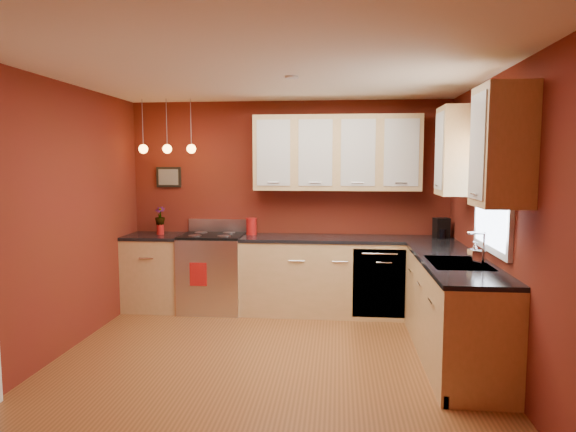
# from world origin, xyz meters

# --- Properties ---
(floor) EXTENTS (4.20, 4.20, 0.00)m
(floor) POSITION_xyz_m (0.00, 0.00, 0.00)
(floor) COLOR brown
(floor) RESTS_ON ground
(ceiling) EXTENTS (4.00, 4.20, 0.02)m
(ceiling) POSITION_xyz_m (0.00, 0.00, 2.60)
(ceiling) COLOR white
(ceiling) RESTS_ON wall_back
(wall_back) EXTENTS (4.00, 0.02, 2.60)m
(wall_back) POSITION_xyz_m (0.00, 2.10, 1.30)
(wall_back) COLOR maroon
(wall_back) RESTS_ON floor
(wall_front) EXTENTS (4.00, 0.02, 2.60)m
(wall_front) POSITION_xyz_m (0.00, -2.10, 1.30)
(wall_front) COLOR maroon
(wall_front) RESTS_ON floor
(wall_left) EXTENTS (0.02, 4.20, 2.60)m
(wall_left) POSITION_xyz_m (-2.00, 0.00, 1.30)
(wall_left) COLOR maroon
(wall_left) RESTS_ON floor
(wall_right) EXTENTS (0.02, 4.20, 2.60)m
(wall_right) POSITION_xyz_m (2.00, 0.00, 1.30)
(wall_right) COLOR maroon
(wall_right) RESTS_ON floor
(base_cabinets_back_left) EXTENTS (0.70, 0.60, 0.90)m
(base_cabinets_back_left) POSITION_xyz_m (-1.65, 1.80, 0.45)
(base_cabinets_back_left) COLOR tan
(base_cabinets_back_left) RESTS_ON floor
(base_cabinets_back_right) EXTENTS (2.54, 0.60, 0.90)m
(base_cabinets_back_right) POSITION_xyz_m (0.73, 1.80, 0.45)
(base_cabinets_back_right) COLOR tan
(base_cabinets_back_right) RESTS_ON floor
(base_cabinets_right) EXTENTS (0.60, 2.10, 0.90)m
(base_cabinets_right) POSITION_xyz_m (1.70, 0.45, 0.45)
(base_cabinets_right) COLOR tan
(base_cabinets_right) RESTS_ON floor
(counter_back_left) EXTENTS (0.70, 0.62, 0.04)m
(counter_back_left) POSITION_xyz_m (-1.65, 1.80, 0.92)
(counter_back_left) COLOR black
(counter_back_left) RESTS_ON base_cabinets_back_left
(counter_back_right) EXTENTS (2.54, 0.62, 0.04)m
(counter_back_right) POSITION_xyz_m (0.73, 1.80, 0.92)
(counter_back_right) COLOR black
(counter_back_right) RESTS_ON base_cabinets_back_right
(counter_right) EXTENTS (0.62, 2.10, 0.04)m
(counter_right) POSITION_xyz_m (1.70, 0.45, 0.92)
(counter_right) COLOR black
(counter_right) RESTS_ON base_cabinets_right
(gas_range) EXTENTS (0.76, 0.64, 1.11)m
(gas_range) POSITION_xyz_m (-0.92, 1.80, 0.48)
(gas_range) COLOR silver
(gas_range) RESTS_ON floor
(dishwasher_front) EXTENTS (0.60, 0.02, 0.80)m
(dishwasher_front) POSITION_xyz_m (1.10, 1.51, 0.45)
(dishwasher_front) COLOR silver
(dishwasher_front) RESTS_ON base_cabinets_back_right
(sink) EXTENTS (0.50, 0.70, 0.33)m
(sink) POSITION_xyz_m (1.70, 0.30, 0.92)
(sink) COLOR gray
(sink) RESTS_ON counter_right
(window) EXTENTS (0.06, 1.02, 1.22)m
(window) POSITION_xyz_m (1.97, 0.30, 1.69)
(window) COLOR white
(window) RESTS_ON wall_right
(upper_cabinets_back) EXTENTS (2.00, 0.35, 0.90)m
(upper_cabinets_back) POSITION_xyz_m (0.60, 1.93, 1.95)
(upper_cabinets_back) COLOR tan
(upper_cabinets_back) RESTS_ON wall_back
(upper_cabinets_right) EXTENTS (0.35, 1.95, 0.90)m
(upper_cabinets_right) POSITION_xyz_m (1.82, 0.32, 1.95)
(upper_cabinets_right) COLOR tan
(upper_cabinets_right) RESTS_ON wall_right
(wall_picture) EXTENTS (0.32, 0.03, 0.26)m
(wall_picture) POSITION_xyz_m (-1.55, 2.08, 1.65)
(wall_picture) COLOR black
(wall_picture) RESTS_ON wall_back
(pendant_lights) EXTENTS (0.71, 0.11, 0.66)m
(pendant_lights) POSITION_xyz_m (-1.45, 1.75, 2.01)
(pendant_lights) COLOR gray
(pendant_lights) RESTS_ON ceiling
(red_canister) EXTENTS (0.14, 0.14, 0.21)m
(red_canister) POSITION_xyz_m (-0.45, 1.92, 1.05)
(red_canister) COLOR #AF1412
(red_canister) RESTS_ON counter_back_right
(red_vase) EXTENTS (0.09, 0.09, 0.14)m
(red_vase) POSITION_xyz_m (-1.59, 1.82, 1.01)
(red_vase) COLOR #AF1412
(red_vase) RESTS_ON counter_back_left
(flowers) EXTENTS (0.13, 0.13, 0.23)m
(flowers) POSITION_xyz_m (-1.59, 1.82, 1.17)
(flowers) COLOR #AF1412
(flowers) RESTS_ON red_vase
(coffee_maker) EXTENTS (0.20, 0.19, 0.24)m
(coffee_maker) POSITION_xyz_m (1.85, 1.85, 1.05)
(coffee_maker) COLOR black
(coffee_maker) RESTS_ON counter_back_right
(soap_pump) EXTENTS (0.11, 0.12, 0.20)m
(soap_pump) POSITION_xyz_m (1.82, 0.23, 1.04)
(soap_pump) COLOR silver
(soap_pump) RESTS_ON counter_right
(dish_towel) EXTENTS (0.20, 0.01, 0.28)m
(dish_towel) POSITION_xyz_m (-1.02, 1.47, 0.52)
(dish_towel) COLOR #AF1412
(dish_towel) RESTS_ON gas_range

